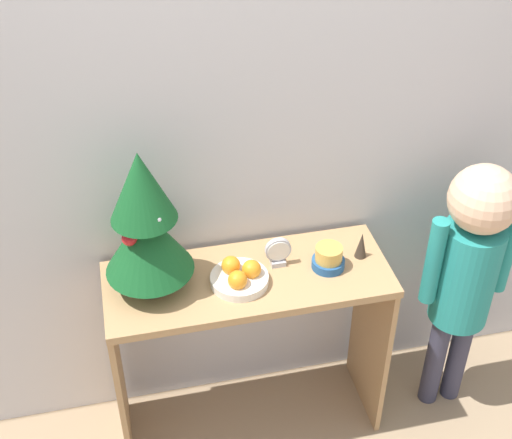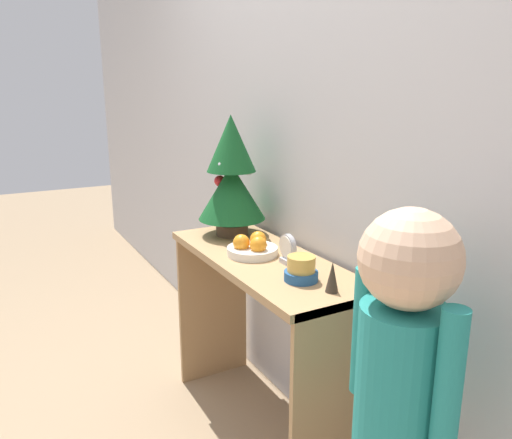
{
  "view_description": "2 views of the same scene",
  "coord_description": "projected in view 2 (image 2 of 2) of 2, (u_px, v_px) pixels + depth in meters",
  "views": [
    {
      "loc": [
        -0.38,
        -1.61,
        2.4
      ],
      "look_at": [
        0.04,
        0.23,
        0.98
      ],
      "focal_mm": 50.0,
      "sensor_mm": 36.0,
      "label": 1
    },
    {
      "loc": [
        1.6,
        -0.72,
        1.39
      ],
      "look_at": [
        -0.06,
        0.19,
        0.91
      ],
      "focal_mm": 35.0,
      "sensor_mm": 36.0,
      "label": 2
    }
  ],
  "objects": [
    {
      "name": "child_figure",
      "position": [
        401.0,
        364.0,
        1.23
      ],
      "size": [
        0.35,
        0.24,
        1.14
      ],
      "color": "#38384C",
      "rests_on": "ground_plane"
    },
    {
      "name": "console_table",
      "position": [
        262.0,
        303.0,
        1.98
      ],
      "size": [
        0.99,
        0.38,
        0.77
      ],
      "color": "tan",
      "rests_on": "ground_plane"
    },
    {
      "name": "figurine",
      "position": [
        332.0,
        277.0,
        1.58
      ],
      "size": [
        0.04,
        0.04,
        0.1
      ],
      "color": "#382D23",
      "rests_on": "console_table"
    },
    {
      "name": "desk_clock",
      "position": [
        288.0,
        249.0,
        1.84
      ],
      "size": [
        0.09,
        0.04,
        0.11
      ],
      "color": "#B2B2B7",
      "rests_on": "console_table"
    },
    {
      "name": "fruit_bowl",
      "position": [
        252.0,
        247.0,
        1.94
      ],
      "size": [
        0.2,
        0.2,
        0.08
      ],
      "color": "silver",
      "rests_on": "console_table"
    },
    {
      "name": "back_wall",
      "position": [
        316.0,
        129.0,
        1.92
      ],
      "size": [
        7.0,
        0.05,
        2.5
      ],
      "primitive_type": "cube",
      "color": "silver",
      "rests_on": "ground_plane"
    },
    {
      "name": "mini_tree",
      "position": [
        231.0,
        177.0,
        2.16
      ],
      "size": [
        0.29,
        0.29,
        0.53
      ],
      "color": "#4C3828",
      "rests_on": "console_table"
    },
    {
      "name": "singing_bowl",
      "position": [
        301.0,
        270.0,
        1.68
      ],
      "size": [
        0.12,
        0.12,
        0.09
      ],
      "color": "#235189",
      "rests_on": "console_table"
    }
  ]
}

